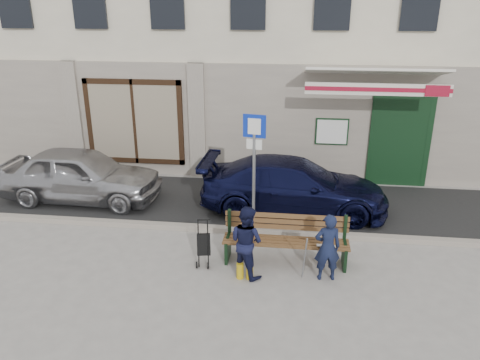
% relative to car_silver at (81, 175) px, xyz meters
% --- Properties ---
extents(ground, '(80.00, 80.00, 0.00)m').
position_rel_car_silver_xyz_m(ground, '(3.97, -2.83, -0.68)').
color(ground, '#9E9991').
rests_on(ground, ground).
extents(asphalt_lane, '(60.00, 3.20, 0.01)m').
position_rel_car_silver_xyz_m(asphalt_lane, '(3.97, 0.27, -0.67)').
color(asphalt_lane, '#282828').
rests_on(asphalt_lane, ground).
extents(curb, '(60.00, 0.18, 0.12)m').
position_rel_car_silver_xyz_m(curb, '(3.97, -1.33, -0.62)').
color(curb, '#9E9384').
rests_on(curb, ground).
extents(car_silver, '(4.03, 1.73, 1.36)m').
position_rel_car_silver_xyz_m(car_silver, '(0.00, 0.00, 0.00)').
color(car_silver, '#AAAAAF').
rests_on(car_silver, ground).
extents(car_navy, '(4.47, 1.93, 1.28)m').
position_rel_car_silver_xyz_m(car_navy, '(5.31, -0.01, -0.04)').
color(car_navy, black).
rests_on(car_navy, ground).
extents(parking_sign, '(0.48, 0.12, 2.60)m').
position_rel_car_silver_xyz_m(parking_sign, '(4.46, -1.15, 1.06)').
color(parking_sign, gray).
rests_on(parking_sign, ground).
extents(bench, '(2.40, 1.17, 0.98)m').
position_rel_car_silver_xyz_m(bench, '(5.16, -2.43, -0.22)').
color(bench, brown).
rests_on(bench, ground).
extents(man, '(0.51, 0.38, 1.29)m').
position_rel_car_silver_xyz_m(man, '(5.95, -2.93, -0.03)').
color(man, '#141B37').
rests_on(man, ground).
extents(woman, '(0.84, 0.80, 1.37)m').
position_rel_car_silver_xyz_m(woman, '(4.50, -2.96, 0.01)').
color(woman, '#121533').
rests_on(woman, ground).
extents(stroller, '(0.30, 0.39, 0.89)m').
position_rel_car_silver_xyz_m(stroller, '(3.65, -2.69, -0.29)').
color(stroller, black).
rests_on(stroller, ground).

